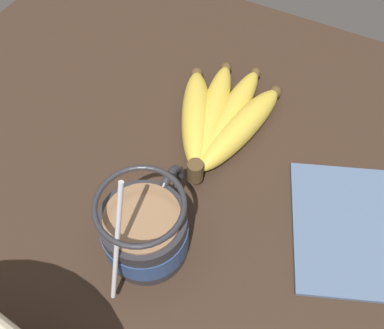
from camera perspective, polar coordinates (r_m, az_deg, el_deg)
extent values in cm
cube|color=#332319|center=(54.03, -3.79, -8.72)|extent=(90.85, 90.85, 3.84)
cylinder|color=#28282D|center=(47.74, -5.88, -9.27)|extent=(9.34, 9.34, 7.34)
cylinder|color=navy|center=(47.84, -5.87, -9.33)|extent=(9.54, 9.54, 3.55)
torus|color=#28282D|center=(48.66, -2.63, -3.25)|extent=(5.77, 0.90, 5.77)
cylinder|color=#846042|center=(44.36, -6.29, -7.21)|extent=(8.14, 8.14, 0.40)
torus|color=#28282D|center=(41.99, -6.63, -5.53)|extent=(9.34, 9.34, 0.60)
cylinder|color=silver|center=(41.53, -9.62, -10.85)|extent=(5.87, 0.50, 15.35)
ellipsoid|color=silver|center=(49.21, -6.65, -11.86)|extent=(3.00, 2.00, 0.80)
cylinder|color=#4C381E|center=(52.53, 0.45, -0.89)|extent=(2.00, 2.00, 3.00)
ellipsoid|color=gold|center=(58.07, 6.47, 4.82)|extent=(17.79, 7.39, 3.94)
sphere|color=#4C381E|center=(63.32, 11.08, 9.49)|extent=(1.77, 1.77, 1.77)
ellipsoid|color=gold|center=(59.35, 5.01, 6.27)|extent=(19.38, 3.97, 3.65)
sphere|color=#4C381E|center=(65.76, 8.45, 11.96)|extent=(1.64, 1.64, 1.64)
ellipsoid|color=gold|center=(59.57, 2.79, 6.74)|extent=(19.22, 8.04, 3.68)
sphere|color=#4C381E|center=(66.08, 4.56, 12.73)|extent=(1.66, 1.66, 1.66)
ellipsoid|color=gold|center=(58.94, 0.56, 6.34)|extent=(16.93, 11.10, 3.99)
sphere|color=#4C381E|center=(64.77, 0.65, 12.03)|extent=(1.80, 1.80, 1.80)
cube|color=slate|center=(54.70, 19.56, -7.92)|extent=(20.57, 17.66, 0.60)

